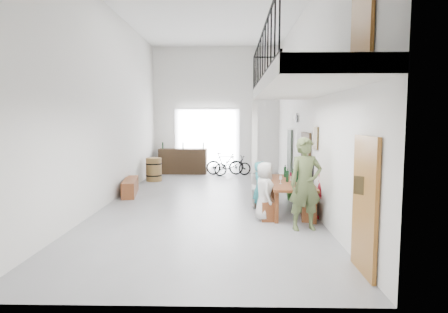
{
  "coord_description": "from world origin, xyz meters",
  "views": [
    {
      "loc": [
        0.7,
        -10.48,
        2.33
      ],
      "look_at": [
        0.48,
        -0.5,
        1.36
      ],
      "focal_mm": 30.0,
      "sensor_mm": 36.0,
      "label": 1
    }
  ],
  "objects_px": {
    "oak_barrel": "(154,169)",
    "host_standing": "(305,184)",
    "side_bench": "(130,187)",
    "serving_counter": "(183,161)",
    "bench_inner": "(264,203)",
    "bicycle_near": "(233,166)",
    "tasting_table": "(291,185)"
  },
  "relations": [
    {
      "from": "bench_inner",
      "to": "side_bench",
      "type": "distance_m",
      "value": 4.55
    },
    {
      "from": "host_standing",
      "to": "bicycle_near",
      "type": "bearing_deg",
      "value": 89.87
    },
    {
      "from": "oak_barrel",
      "to": "host_standing",
      "type": "bearing_deg",
      "value": -54.15
    },
    {
      "from": "side_bench",
      "to": "host_standing",
      "type": "bearing_deg",
      "value": -37.73
    },
    {
      "from": "tasting_table",
      "to": "host_standing",
      "type": "bearing_deg",
      "value": -84.3
    },
    {
      "from": "side_bench",
      "to": "serving_counter",
      "type": "distance_m",
      "value": 4.74
    },
    {
      "from": "oak_barrel",
      "to": "host_standing",
      "type": "relative_size",
      "value": 0.45
    },
    {
      "from": "bench_inner",
      "to": "serving_counter",
      "type": "height_order",
      "value": "serving_counter"
    },
    {
      "from": "tasting_table",
      "to": "serving_counter",
      "type": "bearing_deg",
      "value": 122.04
    },
    {
      "from": "serving_counter",
      "to": "host_standing",
      "type": "xyz_separation_m",
      "value": [
        3.69,
        -8.29,
        0.44
      ]
    },
    {
      "from": "host_standing",
      "to": "bicycle_near",
      "type": "relative_size",
      "value": 1.24
    },
    {
      "from": "tasting_table",
      "to": "bench_inner",
      "type": "bearing_deg",
      "value": -175.81
    },
    {
      "from": "oak_barrel",
      "to": "serving_counter",
      "type": "relative_size",
      "value": 0.43
    },
    {
      "from": "serving_counter",
      "to": "host_standing",
      "type": "height_order",
      "value": "host_standing"
    },
    {
      "from": "host_standing",
      "to": "bicycle_near",
      "type": "xyz_separation_m",
      "value": [
        -1.53,
        7.78,
        -0.57
      ]
    },
    {
      "from": "side_bench",
      "to": "host_standing",
      "type": "xyz_separation_m",
      "value": [
        4.75,
        -3.68,
        0.74
      ]
    },
    {
      "from": "tasting_table",
      "to": "serving_counter",
      "type": "relative_size",
      "value": 1.22
    },
    {
      "from": "serving_counter",
      "to": "bench_inner",
      "type": "bearing_deg",
      "value": -64.7
    },
    {
      "from": "host_standing",
      "to": "bench_inner",
      "type": "bearing_deg",
      "value": 104.91
    },
    {
      "from": "tasting_table",
      "to": "oak_barrel",
      "type": "height_order",
      "value": "oak_barrel"
    },
    {
      "from": "oak_barrel",
      "to": "serving_counter",
      "type": "xyz_separation_m",
      "value": [
        0.86,
        1.98,
        0.1
      ]
    },
    {
      "from": "host_standing",
      "to": "bicycle_near",
      "type": "height_order",
      "value": "host_standing"
    },
    {
      "from": "bench_inner",
      "to": "oak_barrel",
      "type": "height_order",
      "value": "oak_barrel"
    },
    {
      "from": "serving_counter",
      "to": "host_standing",
      "type": "relative_size",
      "value": 1.05
    },
    {
      "from": "oak_barrel",
      "to": "host_standing",
      "type": "xyz_separation_m",
      "value": [
        4.55,
        -6.3,
        0.54
      ]
    },
    {
      "from": "side_bench",
      "to": "host_standing",
      "type": "distance_m",
      "value": 6.05
    },
    {
      "from": "bicycle_near",
      "to": "oak_barrel",
      "type": "bearing_deg",
      "value": 100.12
    },
    {
      "from": "bench_inner",
      "to": "side_bench",
      "type": "height_order",
      "value": "side_bench"
    },
    {
      "from": "side_bench",
      "to": "bicycle_near",
      "type": "bearing_deg",
      "value": 51.87
    },
    {
      "from": "bicycle_near",
      "to": "host_standing",
      "type": "bearing_deg",
      "value": 175.23
    },
    {
      "from": "oak_barrel",
      "to": "bicycle_near",
      "type": "bearing_deg",
      "value": 26.03
    },
    {
      "from": "oak_barrel",
      "to": "host_standing",
      "type": "distance_m",
      "value": 7.79
    }
  ]
}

